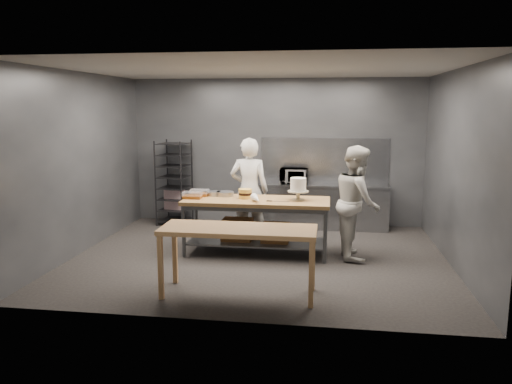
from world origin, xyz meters
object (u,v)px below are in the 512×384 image
microwave (294,176)px  layer_cake (245,194)px  work_table (255,220)px  chef_behind (249,191)px  speed_rack (174,183)px  near_counter (238,234)px  chef_right (357,202)px  frosted_cake_stand (298,186)px

microwave → layer_cake: bearing=-109.3°
work_table → chef_behind: 0.80m
microwave → speed_rack: bearing=-178.1°
near_counter → layer_cake: (-0.23, 1.93, 0.19)m
work_table → speed_rack: speed_rack is taller
microwave → work_table: bearing=-104.3°
microwave → chef_behind: bearing=-118.9°
chef_right → layer_cake: (-1.83, 0.01, 0.09)m
chef_right → frosted_cake_stand: bearing=86.4°
work_table → frosted_cake_stand: bearing=-0.4°
chef_right → layer_cake: size_ratio=8.27×
near_counter → speed_rack: (-2.04, 3.76, 0.04)m
layer_cake → chef_behind: bearing=93.2°
chef_right → microwave: chef_right is taller
speed_rack → frosted_cake_stand: 3.29m
layer_cake → near_counter: bearing=-83.1°
speed_rack → microwave: (2.48, 0.08, 0.19)m
microwave → layer_cake: 2.03m
layer_cake → frosted_cake_stand: bearing=-2.7°
near_counter → speed_rack: speed_rack is taller
speed_rack → chef_behind: size_ratio=0.92×
chef_behind → microwave: chef_behind is taller
work_table → frosted_cake_stand: 0.92m
frosted_cake_stand → layer_cake: (-0.88, 0.04, -0.15)m
near_counter → speed_rack: size_ratio=1.14×
near_counter → chef_right: chef_right is taller
work_table → chef_right: (1.65, 0.03, 0.34)m
work_table → near_counter: (0.06, -1.89, 0.24)m
chef_behind → frosted_cake_stand: (0.92, -0.68, 0.21)m
frosted_cake_stand → layer_cake: size_ratio=1.67×
speed_rack → frosted_cake_stand: bearing=-34.9°
speed_rack → layer_cake: (1.81, -1.83, 0.14)m
speed_rack → chef_right: 4.07m
chef_right → frosted_cake_stand: size_ratio=4.94×
frosted_cake_stand → work_table: bearing=179.6°
work_table → microwave: microwave is taller
chef_behind → microwave: bearing=-118.5°
microwave → layer_cake: size_ratio=2.46×
speed_rack → layer_cake: 2.58m
near_counter → chef_right: (1.59, 1.92, 0.10)m
work_table → frosted_cake_stand: (0.71, -0.00, 0.58)m
near_counter → chef_behind: size_ratio=1.06×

